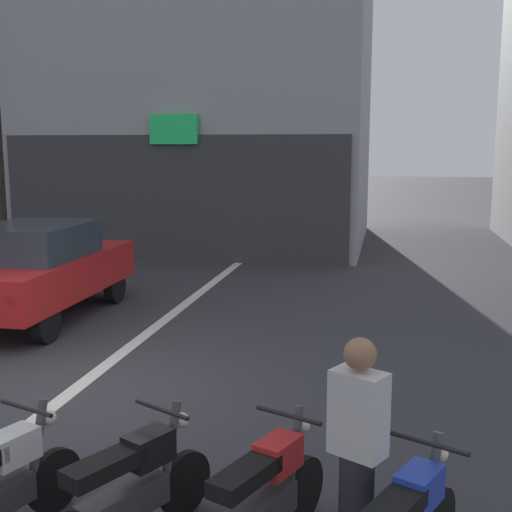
# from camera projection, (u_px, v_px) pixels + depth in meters

# --- Properties ---
(ground_plane) EXTENTS (120.00, 120.00, 0.00)m
(ground_plane) POSITION_uv_depth(u_px,v_px,m) (68.00, 394.00, 7.74)
(ground_plane) COLOR #333338
(lane_centre_line) EXTENTS (0.20, 18.00, 0.01)m
(lane_centre_line) POSITION_uv_depth(u_px,v_px,m) (206.00, 288.00, 13.54)
(lane_centre_line) COLOR silver
(lane_centre_line) RESTS_ON ground
(building_mid_block) EXTENTS (9.40, 8.07, 11.75)m
(building_mid_block) POSITION_uv_depth(u_px,v_px,m) (211.00, 48.00, 19.75)
(building_mid_block) COLOR #9E9EA3
(building_mid_block) RESTS_ON ground
(car_red_crossing_near) EXTENTS (1.80, 4.12, 1.64)m
(car_red_crossing_near) POSITION_uv_depth(u_px,v_px,m) (39.00, 268.00, 11.00)
(car_red_crossing_near) COLOR black
(car_red_crossing_near) RESTS_ON ground
(motorcycle_black_row_centre) EXTENTS (0.82, 1.52, 0.98)m
(motorcycle_black_row_centre) POSITION_uv_depth(u_px,v_px,m) (130.00, 489.00, 4.72)
(motorcycle_black_row_centre) COLOR black
(motorcycle_black_row_centre) RESTS_ON ground
(motorcycle_red_row_right_mid) EXTENTS (0.75, 1.56, 0.98)m
(motorcycle_red_row_right_mid) POSITION_uv_depth(u_px,v_px,m) (263.00, 497.00, 4.60)
(motorcycle_red_row_right_mid) COLOR black
(motorcycle_red_row_right_mid) RESTS_ON ground
(person_by_motorcycles) EXTENTS (0.42, 0.37, 1.67)m
(person_by_motorcycles) POSITION_uv_depth(u_px,v_px,m) (357.00, 455.00, 4.39)
(person_by_motorcycles) COLOR #23232D
(person_by_motorcycles) RESTS_ON ground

